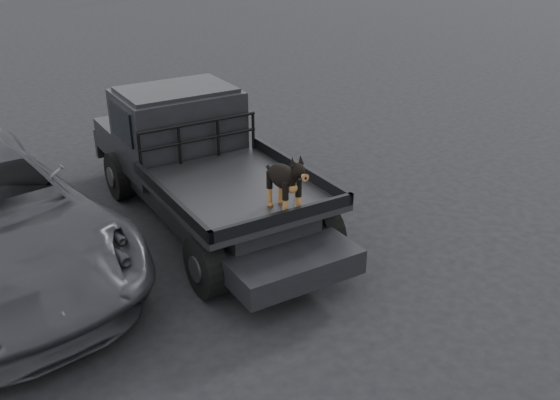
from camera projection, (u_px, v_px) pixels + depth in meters
ground at (304, 252)px, 8.42m from camera, size 120.00×120.00×0.00m
flatbed_ute at (208, 193)px, 9.02m from camera, size 2.00×5.40×0.92m
ute_cab at (178, 116)px, 9.37m from camera, size 1.72×1.30×0.88m
headache_rack at (199, 141)px, 8.86m from camera, size 1.80×0.08×0.55m
dog at (284, 182)px, 7.34m from camera, size 0.32×0.60×0.74m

